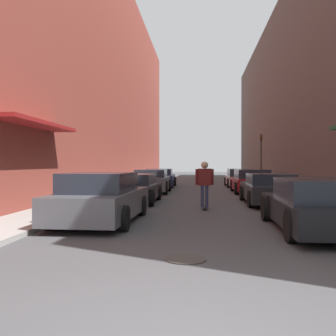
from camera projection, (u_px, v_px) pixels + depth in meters
ground at (199, 191)px, 22.46m from camera, size 106.45×106.45×0.00m
curb_strip_left at (136, 185)px, 27.68m from camera, size 1.80×48.39×0.12m
curb_strip_right at (265, 185)px, 26.87m from camera, size 1.80×48.39×0.12m
building_row_left at (97, 79)px, 27.84m from camera, size 4.90×48.39×15.86m
building_row_right at (307, 92)px, 26.55m from camera, size 4.90×48.39×13.39m
parked_car_left_0 at (101, 199)px, 10.36m from camera, size 2.02×4.51×1.38m
parked_car_left_1 at (134, 189)px, 15.55m from camera, size 1.98×4.11×1.20m
parked_car_left_2 at (152, 181)px, 20.88m from camera, size 1.98×4.07×1.30m
parked_car_left_3 at (160, 178)px, 26.22m from camera, size 2.06×4.78×1.28m
parked_car_right_0 at (315, 205)px, 8.98m from camera, size 1.99×4.84×1.26m
parked_car_right_1 at (269, 189)px, 15.03m from camera, size 2.00×4.50×1.23m
parked_car_right_2 at (251, 182)px, 20.75m from camera, size 2.07×4.19×1.31m
parked_car_right_3 at (239, 178)px, 26.37m from camera, size 1.87×4.73×1.27m
skateboarder at (205, 180)px, 13.28m from camera, size 0.65×0.78×1.70m
manhole_cover at (186, 259)px, 6.31m from camera, size 0.70×0.70×0.02m
traffic_light at (261, 154)px, 26.75m from camera, size 0.16×0.22×3.60m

